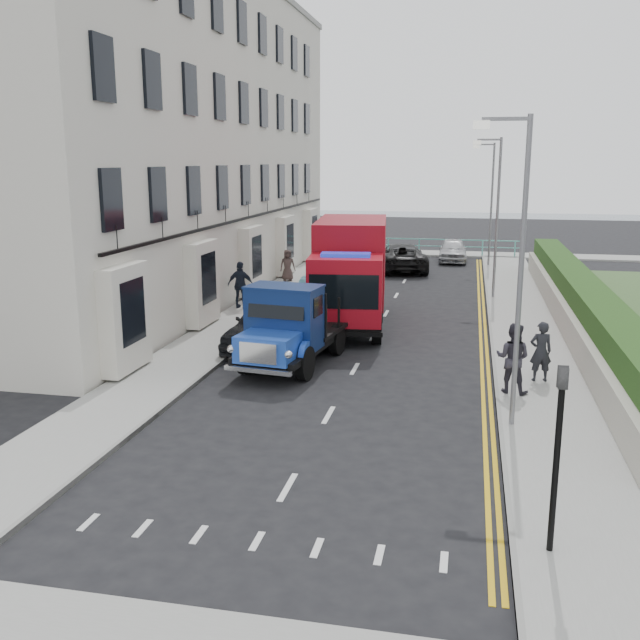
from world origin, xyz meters
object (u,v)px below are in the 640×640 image
at_px(bedford_lorry, 287,331).
at_px(parked_car_front, 269,324).
at_px(red_lorry, 350,270).
at_px(pedestrian_east_near, 541,351).
at_px(lamp_near, 516,256).
at_px(lamp_mid, 495,209).
at_px(lamp_far, 490,197).

distance_m(bedford_lorry, parked_car_front, 2.66).
distance_m(red_lorry, pedestrian_east_near, 9.06).
distance_m(bedford_lorry, pedestrian_east_near, 7.18).
height_order(lamp_near, lamp_mid, same).
distance_m(lamp_mid, pedestrian_east_near, 12.87).
height_order(red_lorry, pedestrian_east_near, red_lorry).
xyz_separation_m(lamp_near, lamp_mid, (0.00, 16.00, 0.00)).
xyz_separation_m(lamp_near, pedestrian_east_near, (1.03, 3.53, -3.04)).
xyz_separation_m(bedford_lorry, parked_car_front, (-1.22, 2.33, -0.36)).
height_order(bedford_lorry, pedestrian_east_near, bedford_lorry).
bearing_deg(bedford_lorry, parked_car_front, 125.24).
bearing_deg(bedford_lorry, lamp_mid, 71.29).
distance_m(lamp_near, lamp_far, 26.00).
bearing_deg(lamp_near, parked_car_front, 141.08).
bearing_deg(lamp_far, pedestrian_east_near, -87.38).
bearing_deg(red_lorry, pedestrian_east_near, -51.50).
bearing_deg(pedestrian_east_near, lamp_far, -99.64).
distance_m(lamp_far, bedford_lorry, 23.39).
height_order(red_lorry, parked_car_front, red_lorry).
height_order(lamp_near, bedford_lorry, lamp_near).
bearing_deg(bedford_lorry, pedestrian_east_near, 7.06).
distance_m(lamp_far, red_lorry, 17.05).
xyz_separation_m(parked_car_front, pedestrian_east_near, (8.39, -2.41, 0.17)).
xyz_separation_m(lamp_near, bedford_lorry, (-6.14, 3.61, -2.85)).
bearing_deg(parked_car_front, red_lorry, 68.68).
bearing_deg(lamp_far, lamp_mid, -90.00).
bearing_deg(lamp_near, pedestrian_east_near, 73.79).
xyz_separation_m(lamp_near, lamp_far, (0.00, 26.00, 0.00)).
bearing_deg(bedford_lorry, lamp_near, -22.77).
bearing_deg(lamp_mid, parked_car_front, -126.22).
relative_size(bedford_lorry, pedestrian_east_near, 3.27).
xyz_separation_m(lamp_near, parked_car_front, (-7.36, 5.95, -3.21)).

